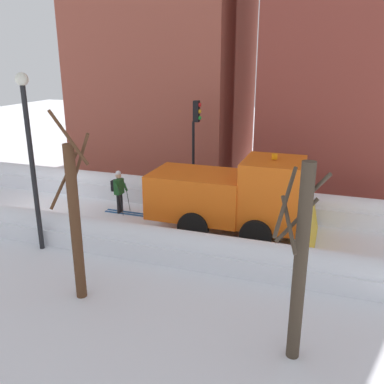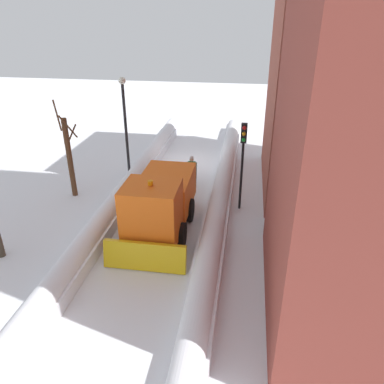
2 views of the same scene
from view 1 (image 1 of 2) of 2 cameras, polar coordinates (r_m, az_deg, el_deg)
The scene contains 10 objects.
ground_plane at distance 15.20m, azimuth 11.02°, elevation -6.48°, with size 80.00×80.00×0.00m, color white.
snowbank_left at distance 17.33m, azimuth 12.37°, elevation -1.70°, with size 1.10×36.00×1.11m.
snowbank_right at distance 12.78m, azimuth 9.42°, elevation -9.12°, with size 1.10×36.00×1.02m.
building_brick_near at distance 24.45m, azimuth -3.39°, elevation 22.09°, with size 8.30×8.44×15.93m.
plow_truck at distance 14.99m, azimuth 5.63°, elevation -0.51°, with size 3.20×5.98×3.12m.
skier at distance 17.43m, azimuth -9.94°, elevation 0.33°, with size 0.62×1.80×1.81m.
traffic_light_pole at distance 18.48m, azimuth 0.49°, elevation 8.28°, with size 0.28×0.42×4.41m.
street_lamp at distance 14.15m, azimuth -21.28°, elevation 6.16°, with size 0.40×0.40×5.77m.
bare_tree_near at distance 11.13m, azimuth -15.67°, elevation -3.59°, with size 1.06×1.07×5.09m.
bare_tree_mid at distance 8.82m, azimuth 14.48°, elevation -9.14°, with size 1.19×0.99×4.36m.
Camera 1 is at (13.76, 11.74, 6.22)m, focal length 39.09 mm.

